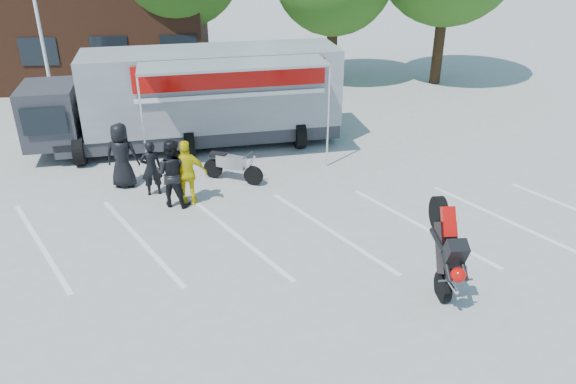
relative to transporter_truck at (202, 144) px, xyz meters
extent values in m
plane|color=#A5A59F|center=(0.89, -7.42, 0.00)|extent=(100.00, 100.00, 0.00)
cube|color=white|center=(0.89, -6.42, 0.01)|extent=(18.09, 13.33, 0.01)
cube|color=#4E2919|center=(-9.11, 10.58, 3.50)|extent=(18.00, 8.00, 7.00)
cylinder|color=white|center=(-5.61, 2.58, 4.00)|extent=(0.12, 0.12, 8.00)
cylinder|color=#382314|center=(-1.11, 8.58, 1.62)|extent=(0.50, 0.50, 3.24)
cylinder|color=#382314|center=(5.89, 7.58, 1.44)|extent=(0.50, 0.50, 2.88)
cylinder|color=#382314|center=(10.89, 7.08, 1.71)|extent=(0.50, 0.50, 3.42)
imported|color=black|center=(-2.15, -3.18, 0.98)|extent=(1.04, 0.76, 1.96)
imported|color=black|center=(-1.25, -3.83, 0.82)|extent=(0.67, 0.52, 1.64)
imported|color=black|center=(-0.59, -4.56, 0.96)|extent=(1.12, 0.98, 1.93)
imported|color=yellow|center=(-0.18, -4.55, 0.94)|extent=(1.15, 0.58, 1.88)
camera|label=1|loc=(1.17, -18.76, 7.29)|focal=35.00mm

